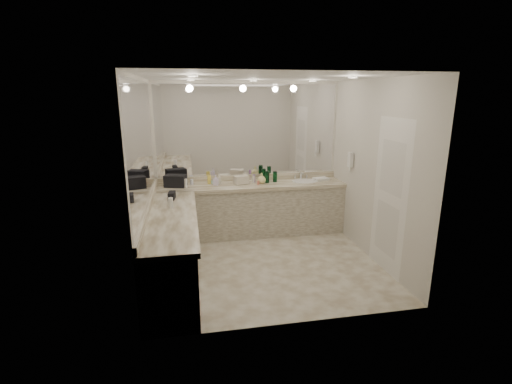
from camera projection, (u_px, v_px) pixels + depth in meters
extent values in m
plane|color=beige|center=(265.00, 262.00, 5.42)|extent=(3.20, 3.20, 0.00)
plane|color=white|center=(267.00, 77.00, 4.75)|extent=(3.20, 3.20, 0.00)
cube|color=beige|center=(248.00, 158.00, 6.51)|extent=(3.20, 0.02, 2.60)
cube|color=beige|center=(145.00, 181.00, 4.80)|extent=(0.02, 3.00, 2.60)
cube|color=beige|center=(374.00, 171.00, 5.37)|extent=(0.02, 3.00, 2.60)
cube|color=beige|center=(251.00, 210.00, 6.45)|extent=(3.20, 0.60, 0.84)
cube|color=beige|center=(251.00, 186.00, 6.33)|extent=(3.20, 0.64, 0.06)
cube|color=beige|center=(172.00, 251.00, 4.80)|extent=(0.60, 2.40, 0.84)
cube|color=beige|center=(171.00, 218.00, 4.68)|extent=(0.64, 2.42, 0.06)
cube|color=beige|center=(248.00, 177.00, 6.58)|extent=(3.20, 0.04, 0.10)
cube|color=beige|center=(149.00, 206.00, 4.89)|extent=(0.04, 3.00, 0.10)
cube|color=white|center=(248.00, 130.00, 6.37)|extent=(3.12, 0.01, 1.55)
cube|color=white|center=(144.00, 144.00, 4.68)|extent=(0.01, 2.92, 1.55)
cylinder|color=white|center=(304.00, 182.00, 6.50)|extent=(0.44, 0.44, 0.03)
cube|color=silver|center=(301.00, 175.00, 6.68)|extent=(0.24, 0.16, 0.14)
cube|color=white|center=(350.00, 160.00, 6.02)|extent=(0.06, 0.10, 0.24)
cube|color=white|center=(389.00, 197.00, 4.96)|extent=(0.02, 0.82, 2.10)
cube|color=black|center=(176.00, 181.00, 6.10)|extent=(0.39, 0.31, 0.19)
cube|color=black|center=(172.00, 196.00, 5.38)|extent=(0.11, 0.20, 0.11)
cube|color=beige|center=(241.00, 180.00, 6.29)|extent=(0.27, 0.21, 0.14)
cube|color=white|center=(321.00, 179.00, 6.58)|extent=(0.29, 0.23, 0.04)
cylinder|color=white|center=(171.00, 203.00, 4.96)|extent=(0.06, 0.06, 0.15)
imported|color=beige|center=(219.00, 179.00, 6.25)|extent=(0.09, 0.09, 0.19)
imported|color=white|center=(216.00, 180.00, 6.21)|extent=(0.10, 0.10, 0.18)
imported|color=#F0E593|center=(262.00, 178.00, 6.32)|extent=(0.18, 0.18, 0.18)
cylinder|color=#0C4722|center=(264.00, 175.00, 6.49)|extent=(0.07, 0.07, 0.22)
cylinder|color=#0C4722|center=(267.00, 177.00, 6.37)|extent=(0.07, 0.07, 0.21)
cylinder|color=#0C4722|center=(275.00, 177.00, 6.43)|extent=(0.07, 0.07, 0.18)
cylinder|color=silver|center=(192.00, 182.00, 6.26)|extent=(0.06, 0.06, 0.09)
cylinder|color=white|center=(186.00, 183.00, 6.04)|extent=(0.05, 0.05, 0.15)
cylinder|color=#F2D84C|center=(209.00, 179.00, 6.31)|extent=(0.07, 0.07, 0.15)
cylinder|color=white|center=(253.00, 179.00, 6.38)|extent=(0.04, 0.04, 0.13)
cylinder|color=#E57F66|center=(258.00, 183.00, 6.26)|extent=(0.04, 0.04, 0.06)
cylinder|color=#9966B2|center=(254.00, 179.00, 6.40)|extent=(0.04, 0.04, 0.14)
cylinder|color=silver|center=(212.00, 182.00, 6.30)|extent=(0.04, 0.04, 0.06)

